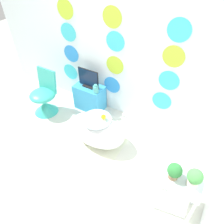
{
  "coord_description": "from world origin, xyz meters",
  "views": [
    {
      "loc": [
        1.6,
        -1.15,
        2.75
      ],
      "look_at": [
        0.47,
        0.79,
        0.77
      ],
      "focal_mm": 35.0,
      "sensor_mm": 36.0,
      "label": 1
    }
  ],
  "objects_px": {
    "potted_plant_left": "(175,171)",
    "potted_plant_right": "(195,178)",
    "vase": "(96,89)",
    "tv": "(88,79)",
    "chair": "(45,100)",
    "bathtub": "(97,130)"
  },
  "relations": [
    {
      "from": "potted_plant_left",
      "to": "potted_plant_right",
      "type": "height_order",
      "value": "potted_plant_right"
    },
    {
      "from": "vase",
      "to": "potted_plant_left",
      "type": "distance_m",
      "value": 1.98
    },
    {
      "from": "potted_plant_left",
      "to": "vase",
      "type": "bearing_deg",
      "value": 149.38
    },
    {
      "from": "tv",
      "to": "vase",
      "type": "relative_size",
      "value": 2.59
    },
    {
      "from": "tv",
      "to": "potted_plant_left",
      "type": "distance_m",
      "value": 2.2
    },
    {
      "from": "vase",
      "to": "potted_plant_left",
      "type": "xyz_separation_m",
      "value": [
        1.7,
        -1.01,
        0.14
      ]
    },
    {
      "from": "chair",
      "to": "potted_plant_right",
      "type": "bearing_deg",
      "value": -11.63
    },
    {
      "from": "tv",
      "to": "potted_plant_left",
      "type": "height_order",
      "value": "tv"
    },
    {
      "from": "vase",
      "to": "potted_plant_right",
      "type": "distance_m",
      "value": 2.16
    },
    {
      "from": "bathtub",
      "to": "potted_plant_left",
      "type": "xyz_separation_m",
      "value": [
        1.31,
        -0.44,
        0.44
      ]
    },
    {
      "from": "bathtub",
      "to": "potted_plant_right",
      "type": "bearing_deg",
      "value": -15.54
    },
    {
      "from": "bathtub",
      "to": "tv",
      "type": "bearing_deg",
      "value": 132.26
    },
    {
      "from": "potted_plant_right",
      "to": "vase",
      "type": "bearing_deg",
      "value": 152.57
    },
    {
      "from": "chair",
      "to": "vase",
      "type": "height_order",
      "value": "chair"
    },
    {
      "from": "chair",
      "to": "potted_plant_right",
      "type": "distance_m",
      "value": 2.87
    },
    {
      "from": "vase",
      "to": "potted_plant_left",
      "type": "height_order",
      "value": "potted_plant_left"
    },
    {
      "from": "chair",
      "to": "potted_plant_right",
      "type": "xyz_separation_m",
      "value": [
        2.78,
        -0.57,
        0.46
      ]
    },
    {
      "from": "chair",
      "to": "potted_plant_left",
      "type": "distance_m",
      "value": 2.67
    },
    {
      "from": "chair",
      "to": "potted_plant_right",
      "type": "relative_size",
      "value": 3.35
    },
    {
      "from": "bathtub",
      "to": "vase",
      "type": "xyz_separation_m",
      "value": [
        -0.39,
        0.57,
        0.3
      ]
    },
    {
      "from": "potted_plant_left",
      "to": "chair",
      "type": "bearing_deg",
      "value": 167.12
    },
    {
      "from": "chair",
      "to": "tv",
      "type": "height_order",
      "value": "tv"
    }
  ]
}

